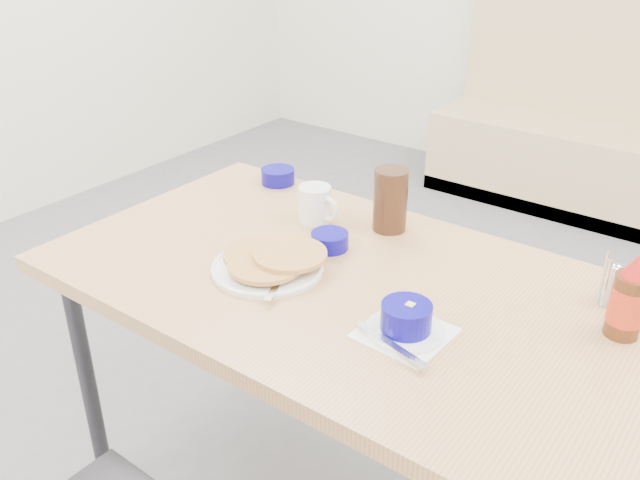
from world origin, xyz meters
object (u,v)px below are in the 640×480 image
Objects in this scene: grits_setting at (406,322)px; butter_bowl at (330,241)px; dining_table at (344,300)px; coffee_mug at (316,204)px; booth_bench at (620,148)px; creamer_bowl at (278,176)px; syrup_bottle at (628,301)px; pancake_plate at (270,263)px; amber_tumbler at (390,200)px; condiment_caddy at (623,287)px.

grits_setting reaches higher than butter_bowl.
coffee_mug is (-0.23, 0.20, 0.11)m from dining_table.
dining_table is at bearing -90.00° from booth_bench.
syrup_bottle is (1.05, -0.20, 0.06)m from creamer_bowl.
syrup_bottle reaches higher than pancake_plate.
grits_setting is 1.12× the size of amber_tumbler.
dining_table is at bearing -165.83° from syrup_bottle.
syrup_bottle is (0.73, 0.22, 0.06)m from pancake_plate.
amber_tumbler is (0.43, -0.07, 0.06)m from creamer_bowl.
butter_bowl is at bearing 170.76° from condiment_caddy.
amber_tumbler is (0.11, 0.35, 0.06)m from pancake_plate.
creamer_bowl is at bearing 146.49° from butter_bowl.
pancake_plate is 2.81× the size of butter_bowl.
condiment_caddy is (0.54, 0.26, 0.10)m from dining_table.
syrup_bottle reaches higher than condiment_caddy.
booth_bench reaches higher than butter_bowl.
booth_bench is 10.25× the size of grits_setting.
coffee_mug is 0.80m from syrup_bottle.
booth_bench is at bearing 90.00° from dining_table.
butter_bowl is (-0.11, 0.09, 0.08)m from dining_table.
creamer_bowl is 0.45m from butter_bowl.
butter_bowl is at bearing -108.69° from amber_tumbler.
grits_setting is at bearing -26.67° from dining_table.
amber_tumbler is at bearing 100.28° from dining_table.
creamer_bowl is 1.02m from condiment_caddy.
booth_bench is 1.36× the size of dining_table.
coffee_mug is 1.15× the size of condiment_caddy.
amber_tumbler reaches higher than grits_setting.
pancake_plate is 0.78m from condiment_caddy.
amber_tumbler is (-0.05, -2.26, 0.49)m from booth_bench.
coffee_mug is 0.77× the size of amber_tumbler.
booth_bench is 7.28× the size of pancake_plate.
condiment_caddy reaches higher than dining_table.
amber_tumbler is 0.63m from syrup_bottle.
coffee_mug reaches higher than grits_setting.
syrup_bottle is (0.57, 0.14, 0.14)m from dining_table.
booth_bench is 2.39m from coffee_mug.
pancake_plate is 0.53m from creamer_bowl.
coffee_mug reaches higher than butter_bowl.
creamer_bowl is 0.44m from amber_tumbler.
pancake_plate reaches higher than butter_bowl.
grits_setting is at bearing -34.13° from coffee_mug.
coffee_mug is at bearing -156.66° from amber_tumbler.
syrup_bottle is at bearing -3.71° from coffee_mug.
pancake_plate is 0.76m from syrup_bottle.
creamer_bowl is at bearing 144.87° from dining_table.
grits_setting is (0.38, -0.04, 0.01)m from pancake_plate.
booth_bench reaches higher than syrup_bottle.
grits_setting is 0.43m from syrup_bottle.
dining_table is 10.99× the size of coffee_mug.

